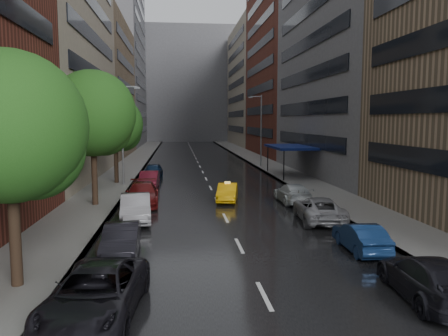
% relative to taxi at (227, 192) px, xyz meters
% --- Properties ---
extents(road, '(14.00, 140.00, 0.01)m').
position_rel_taxi_xyz_m(road, '(-0.76, 28.41, -0.65)').
color(road, black).
rests_on(road, ground).
extents(sidewalk_left, '(4.00, 140.00, 0.15)m').
position_rel_taxi_xyz_m(sidewalk_left, '(-9.76, 28.41, -0.58)').
color(sidewalk_left, gray).
rests_on(sidewalk_left, ground).
extents(sidewalk_right, '(4.00, 140.00, 0.15)m').
position_rel_taxi_xyz_m(sidewalk_right, '(8.24, 28.41, -0.58)').
color(sidewalk_right, gray).
rests_on(sidewalk_right, ground).
extents(buildings_left, '(8.00, 108.00, 38.00)m').
position_rel_taxi_xyz_m(buildings_left, '(-15.76, 37.20, 15.33)').
color(buildings_left, maroon).
rests_on(buildings_left, ground).
extents(buildings_right, '(8.05, 109.10, 36.00)m').
position_rel_taxi_xyz_m(buildings_right, '(14.24, 35.12, 14.37)').
color(buildings_right, '#937A5B').
rests_on(buildings_right, ground).
extents(building_far, '(40.00, 14.00, 32.00)m').
position_rel_taxi_xyz_m(building_far, '(-0.76, 96.41, 15.34)').
color(building_far, slate).
rests_on(building_far, ground).
extents(tree_near, '(5.27, 5.27, 8.39)m').
position_rel_taxi_xyz_m(tree_near, '(-9.36, -16.04, 5.08)').
color(tree_near, '#382619').
rests_on(tree_near, ground).
extents(tree_mid, '(5.88, 5.88, 9.38)m').
position_rel_taxi_xyz_m(tree_mid, '(-9.36, -1.06, 5.76)').
color(tree_mid, '#382619').
rests_on(tree_mid, ground).
extents(tree_far, '(5.14, 5.14, 8.18)m').
position_rel_taxi_xyz_m(tree_far, '(-9.36, 9.77, 4.94)').
color(tree_far, '#382619').
rests_on(tree_far, ground).
extents(taxi, '(2.09, 4.18, 1.32)m').
position_rel_taxi_xyz_m(taxi, '(0.00, 0.00, 0.00)').
color(taxi, '#FFB40D').
rests_on(taxi, ground).
extents(parked_cars_left, '(3.06, 37.41, 1.61)m').
position_rel_taxi_xyz_m(parked_cars_left, '(-6.16, -4.35, 0.11)').
color(parked_cars_left, black).
rests_on(parked_cars_left, ground).
extents(parked_cars_right, '(2.92, 22.38, 1.47)m').
position_rel_taxi_xyz_m(parked_cars_right, '(4.64, -9.66, 0.06)').
color(parked_cars_right, black).
rests_on(parked_cars_right, ground).
extents(street_lamp_left, '(1.74, 0.22, 9.00)m').
position_rel_taxi_xyz_m(street_lamp_left, '(-8.48, 8.41, 4.23)').
color(street_lamp_left, gray).
rests_on(street_lamp_left, sidewalk_left).
extents(street_lamp_right, '(1.74, 0.22, 9.00)m').
position_rel_taxi_xyz_m(street_lamp_right, '(6.96, 23.41, 4.23)').
color(street_lamp_right, gray).
rests_on(street_lamp_right, sidewalk_right).
extents(awning, '(4.00, 8.00, 3.12)m').
position_rel_taxi_xyz_m(awning, '(8.22, 13.41, 2.48)').
color(awning, navy).
rests_on(awning, sidewalk_right).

